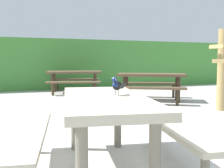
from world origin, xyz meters
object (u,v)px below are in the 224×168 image
at_px(picnic_table_mid_right, 74,76).
at_px(picnic_table_far_centre, 151,80).
at_px(bird_grackle, 117,85).
at_px(picnic_table_foreground, 105,115).

bearing_deg(picnic_table_mid_right, picnic_table_far_centre, -58.03).
distance_m(bird_grackle, picnic_table_mid_right, 6.59).
bearing_deg(picnic_table_foreground, bird_grackle, -2.00).
xyz_separation_m(bird_grackle, picnic_table_far_centre, (2.56, 3.99, -0.29)).
xyz_separation_m(picnic_table_foreground, picnic_table_mid_right, (1.11, 6.51, 0.00)).
height_order(bird_grackle, picnic_table_far_centre, bird_grackle).
relative_size(picnic_table_foreground, picnic_table_far_centre, 0.86).
relative_size(bird_grackle, picnic_table_mid_right, 0.11).
relative_size(picnic_table_foreground, picnic_table_mid_right, 0.95).
relative_size(bird_grackle, picnic_table_far_centre, 0.10).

